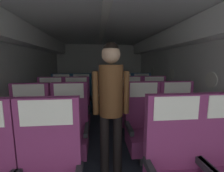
# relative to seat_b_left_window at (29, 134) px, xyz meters

# --- Properties ---
(ground) EXTENTS (3.64, 6.96, 0.02)m
(ground) POSITION_rel_seat_b_left_window_xyz_m (1.01, 0.97, -0.47)
(ground) COLOR #2D3342
(fuselage_shell) EXTENTS (3.52, 6.61, 2.14)m
(fuselage_shell) POSITION_rel_seat_b_left_window_xyz_m (1.01, 1.23, 1.09)
(fuselage_shell) COLOR silver
(fuselage_shell) RESTS_ON ground
(seat_b_left_window) EXTENTS (0.52, 0.47, 1.11)m
(seat_b_left_window) POSITION_rel_seat_b_left_window_xyz_m (0.00, 0.00, 0.00)
(seat_b_left_window) COLOR #38383D
(seat_b_left_window) RESTS_ON ground
(seat_b_left_aisle) EXTENTS (0.52, 0.47, 1.11)m
(seat_b_left_aisle) POSITION_rel_seat_b_left_window_xyz_m (0.50, 0.02, 0.00)
(seat_b_left_aisle) COLOR #38383D
(seat_b_left_aisle) RESTS_ON ground
(seat_b_right_aisle) EXTENTS (0.52, 0.47, 1.11)m
(seat_b_right_aisle) POSITION_rel_seat_b_left_window_xyz_m (2.01, 0.00, 0.00)
(seat_b_right_aisle) COLOR #38383D
(seat_b_right_aisle) RESTS_ON ground
(seat_b_right_window) EXTENTS (0.52, 0.47, 1.11)m
(seat_b_right_window) POSITION_rel_seat_b_left_window_xyz_m (1.52, 0.01, 0.00)
(seat_b_right_window) COLOR #38383D
(seat_b_right_window) RESTS_ON ground
(seat_c_left_window) EXTENTS (0.52, 0.47, 1.11)m
(seat_c_left_window) POSITION_rel_seat_b_left_window_xyz_m (0.02, 0.89, 0.00)
(seat_c_left_window) COLOR #38383D
(seat_c_left_window) RESTS_ON ground
(seat_c_left_aisle) EXTENTS (0.52, 0.47, 1.11)m
(seat_c_left_aisle) POSITION_rel_seat_b_left_window_xyz_m (0.49, 0.88, 0.00)
(seat_c_left_aisle) COLOR #38383D
(seat_c_left_aisle) RESTS_ON ground
(seat_c_right_aisle) EXTENTS (0.52, 0.47, 1.11)m
(seat_c_right_aisle) POSITION_rel_seat_b_left_window_xyz_m (2.01, 0.89, 0.00)
(seat_c_right_aisle) COLOR #38383D
(seat_c_right_aisle) RESTS_ON ground
(seat_c_right_window) EXTENTS (0.52, 0.47, 1.11)m
(seat_c_right_window) POSITION_rel_seat_b_left_window_xyz_m (1.53, 0.90, 0.00)
(seat_c_right_window) COLOR #38383D
(seat_c_right_window) RESTS_ON ground
(seat_d_left_window) EXTENTS (0.52, 0.47, 1.11)m
(seat_d_left_window) POSITION_rel_seat_b_left_window_xyz_m (0.01, 1.76, 0.00)
(seat_d_left_window) COLOR #38383D
(seat_d_left_window) RESTS_ON ground
(seat_d_left_aisle) EXTENTS (0.52, 0.47, 1.11)m
(seat_d_left_aisle) POSITION_rel_seat_b_left_window_xyz_m (0.49, 1.76, 0.00)
(seat_d_left_aisle) COLOR #38383D
(seat_d_left_aisle) RESTS_ON ground
(seat_d_right_aisle) EXTENTS (0.52, 0.47, 1.11)m
(seat_d_right_aisle) POSITION_rel_seat_b_left_window_xyz_m (2.02, 1.78, 0.00)
(seat_d_right_aisle) COLOR #38383D
(seat_d_right_aisle) RESTS_ON ground
(seat_d_right_window) EXTENTS (0.52, 0.47, 1.11)m
(seat_d_right_window) POSITION_rel_seat_b_left_window_xyz_m (1.53, 1.76, 0.00)
(seat_d_right_window) COLOR #38383D
(seat_d_right_window) RESTS_ON ground
(flight_attendant) EXTENTS (0.43, 0.28, 1.60)m
(flight_attendant) POSITION_rel_seat_b_left_window_xyz_m (1.04, -0.20, 0.52)
(flight_attendant) COLOR black
(flight_attendant) RESTS_ON ground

